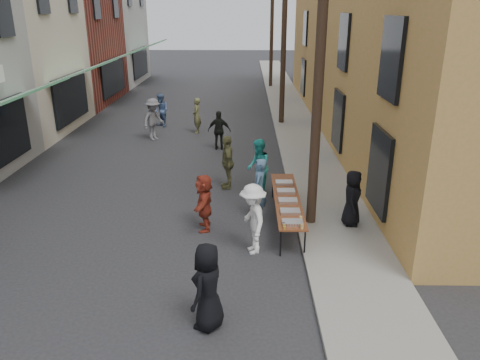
{
  "coord_description": "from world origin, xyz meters",
  "views": [
    {
      "loc": [
        2.51,
        -8.8,
        5.67
      ],
      "look_at": [
        2.34,
        3.04,
        1.3
      ],
      "focal_mm": 35.0,
      "sensor_mm": 36.0,
      "label": 1
    }
  ],
  "objects_px": {
    "serving_table": "(287,199)",
    "utility_pole_far": "(272,25)",
    "catering_tray_sausage": "(293,223)",
    "guest_front_c": "(258,167)",
    "guest_front_a": "(208,287)",
    "utility_pole_mid": "(284,33)",
    "server": "(352,198)",
    "utility_pole_near": "(320,59)"
  },
  "relations": [
    {
      "from": "utility_pole_mid",
      "to": "utility_pole_near",
      "type": "bearing_deg",
      "value": -90.0
    },
    {
      "from": "utility_pole_far",
      "to": "guest_front_c",
      "type": "xyz_separation_m",
      "value": [
        -1.41,
        -21.64,
        -3.6
      ]
    },
    {
      "from": "utility_pole_mid",
      "to": "guest_front_c",
      "type": "distance_m",
      "value": 10.38
    },
    {
      "from": "utility_pole_near",
      "to": "server",
      "type": "xyz_separation_m",
      "value": [
        1.06,
        -0.15,
        -3.63
      ]
    },
    {
      "from": "catering_tray_sausage",
      "to": "guest_front_a",
      "type": "bearing_deg",
      "value": -122.05
    },
    {
      "from": "utility_pole_near",
      "to": "utility_pole_mid",
      "type": "relative_size",
      "value": 1.0
    },
    {
      "from": "guest_front_c",
      "to": "guest_front_a",
      "type": "bearing_deg",
      "value": -15.01
    },
    {
      "from": "utility_pole_near",
      "to": "catering_tray_sausage",
      "type": "height_order",
      "value": "utility_pole_near"
    },
    {
      "from": "server",
      "to": "catering_tray_sausage",
      "type": "bearing_deg",
      "value": 143.0
    },
    {
      "from": "catering_tray_sausage",
      "to": "guest_front_c",
      "type": "relative_size",
      "value": 0.28
    },
    {
      "from": "serving_table",
      "to": "guest_front_a",
      "type": "height_order",
      "value": "guest_front_a"
    },
    {
      "from": "utility_pole_mid",
      "to": "utility_pole_far",
      "type": "relative_size",
      "value": 1.0
    },
    {
      "from": "catering_tray_sausage",
      "to": "server",
      "type": "height_order",
      "value": "server"
    },
    {
      "from": "utility_pole_far",
      "to": "guest_front_c",
      "type": "bearing_deg",
      "value": -93.72
    },
    {
      "from": "utility_pole_mid",
      "to": "serving_table",
      "type": "height_order",
      "value": "utility_pole_mid"
    },
    {
      "from": "utility_pole_far",
      "to": "catering_tray_sausage",
      "type": "distance_m",
      "value": 25.81
    },
    {
      "from": "utility_pole_mid",
      "to": "catering_tray_sausage",
      "type": "xyz_separation_m",
      "value": [
        -0.67,
        -13.54,
        -3.71
      ]
    },
    {
      "from": "serving_table",
      "to": "server",
      "type": "xyz_separation_m",
      "value": [
        1.73,
        -0.26,
        0.16
      ]
    },
    {
      "from": "catering_tray_sausage",
      "to": "server",
      "type": "relative_size",
      "value": 0.32
    },
    {
      "from": "utility_pole_near",
      "to": "guest_front_a",
      "type": "xyz_separation_m",
      "value": [
        -2.49,
        -4.44,
        -3.64
      ]
    },
    {
      "from": "serving_table",
      "to": "catering_tray_sausage",
      "type": "distance_m",
      "value": 1.65
    },
    {
      "from": "server",
      "to": "guest_front_a",
      "type": "bearing_deg",
      "value": 154.67
    },
    {
      "from": "utility_pole_mid",
      "to": "guest_front_a",
      "type": "xyz_separation_m",
      "value": [
        -2.49,
        -16.44,
        -3.64
      ]
    },
    {
      "from": "utility_pole_mid",
      "to": "guest_front_c",
      "type": "xyz_separation_m",
      "value": [
        -1.41,
        -9.64,
        -3.6
      ]
    },
    {
      "from": "serving_table",
      "to": "guest_front_a",
      "type": "distance_m",
      "value": 4.91
    },
    {
      "from": "utility_pole_far",
      "to": "guest_front_a",
      "type": "distance_m",
      "value": 28.78
    },
    {
      "from": "catering_tray_sausage",
      "to": "guest_front_c",
      "type": "height_order",
      "value": "guest_front_c"
    },
    {
      "from": "guest_front_c",
      "to": "server",
      "type": "relative_size",
      "value": 1.16
    },
    {
      "from": "serving_table",
      "to": "utility_pole_far",
      "type": "bearing_deg",
      "value": 88.4
    },
    {
      "from": "serving_table",
      "to": "guest_front_c",
      "type": "bearing_deg",
      "value": 108.26
    },
    {
      "from": "utility_pole_mid",
      "to": "serving_table",
      "type": "distance_m",
      "value": 12.49
    },
    {
      "from": "utility_pole_mid",
      "to": "guest_front_c",
      "type": "bearing_deg",
      "value": -98.32
    },
    {
      "from": "utility_pole_far",
      "to": "catering_tray_sausage",
      "type": "bearing_deg",
      "value": -91.5
    },
    {
      "from": "utility_pole_mid",
      "to": "utility_pole_far",
      "type": "distance_m",
      "value": 12.0
    },
    {
      "from": "serving_table",
      "to": "catering_tray_sausage",
      "type": "height_order",
      "value": "catering_tray_sausage"
    },
    {
      "from": "guest_front_c",
      "to": "server",
      "type": "bearing_deg",
      "value": 38.51
    },
    {
      "from": "utility_pole_near",
      "to": "catering_tray_sausage",
      "type": "xyz_separation_m",
      "value": [
        -0.67,
        -1.54,
        -3.71
      ]
    },
    {
      "from": "serving_table",
      "to": "server",
      "type": "distance_m",
      "value": 1.76
    },
    {
      "from": "utility_pole_far",
      "to": "guest_front_a",
      "type": "xyz_separation_m",
      "value": [
        -2.49,
        -28.44,
        -3.64
      ]
    },
    {
      "from": "server",
      "to": "utility_pole_far",
      "type": "bearing_deg",
      "value": 16.75
    },
    {
      "from": "serving_table",
      "to": "utility_pole_mid",
      "type": "bearing_deg",
      "value": 86.79
    },
    {
      "from": "utility_pole_mid",
      "to": "server",
      "type": "relative_size",
      "value": 5.83
    }
  ]
}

